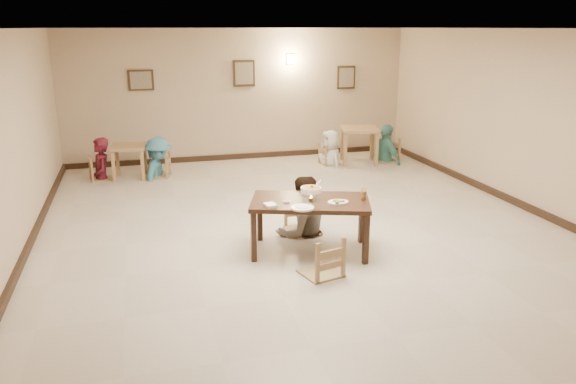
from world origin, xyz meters
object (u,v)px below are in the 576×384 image
object	(u,v)px
curry_warmer	(311,190)
bg_table_left	(129,152)
chair_near	(321,238)
bg_diner_c	(331,130)
main_table	(310,206)
main_diner	(303,176)
drink_glass	(364,195)
bg_chair_ll	(100,158)
chair_far	(302,198)
bg_chair_rl	(330,145)
bg_diner_d	(387,124)
bg_table_right	(359,134)
bg_chair_lr	(158,155)
bg_diner_b	(157,137)
bg_diner_a	(98,138)
bg_chair_rr	(387,139)

from	to	relation	value
curry_warmer	bg_table_left	size ratio (longest dim) A/B	0.41
chair_near	bg_diner_c	size ratio (longest dim) A/B	0.64
main_table	main_diner	distance (m)	0.78
bg_table_left	drink_glass	bearing A→B (deg)	-58.09
curry_warmer	bg_chair_ll	size ratio (longest dim) A/B	0.34
chair_far	bg_chair_rl	size ratio (longest dim) A/B	1.21
bg_diner_d	curry_warmer	bearing A→B (deg)	132.40
chair_near	bg_table_right	size ratio (longest dim) A/B	0.98
curry_warmer	bg_chair_lr	xyz separation A→B (m)	(-1.83, 4.72, -0.43)
bg_chair_rl	bg_diner_c	xyz separation A→B (m)	(0.00, 0.00, 0.34)
main_table	bg_table_left	bearing A→B (deg)	134.99
bg_table_right	bg_diner_b	xyz separation A→B (m)	(-4.51, -0.06, 0.16)
bg_diner_c	bg_chair_lr	bearing A→B (deg)	-100.58
drink_glass	bg_chair_lr	distance (m)	5.52
drink_glass	bg_chair_rl	size ratio (longest dim) A/B	0.18
chair_far	bg_diner_c	distance (m)	4.49
bg_chair_rl	bg_diner_a	world-z (taller)	bg_diner_a
main_table	curry_warmer	size ratio (longest dim) A/B	5.75
chair_far	bg_table_left	size ratio (longest dim) A/B	1.39
curry_warmer	bg_diner_c	distance (m)	5.26
bg_table_right	bg_diner_c	distance (m)	0.68
bg_chair_ll	bg_chair_rl	world-z (taller)	bg_chair_ll
bg_chair_ll	bg_diner_c	bearing A→B (deg)	-99.92
chair_near	bg_diner_c	world-z (taller)	bg_diner_c
bg_diner_a	chair_far	bearing A→B (deg)	27.20
bg_table_left	bg_diner_c	world-z (taller)	bg_diner_c
chair_far	bg_diner_a	size ratio (longest dim) A/B	0.61
main_table	chair_near	bearing A→B (deg)	-78.53
bg_chair_lr	bg_diner_d	world-z (taller)	bg_diner_d
drink_glass	bg_chair_ll	xyz separation A→B (m)	(-3.68, 5.01, -0.37)
curry_warmer	chair_far	bearing A→B (deg)	81.85
bg_diner_d	bg_chair_rr	bearing A→B (deg)	-0.00
chair_far	chair_near	world-z (taller)	chair_far
bg_chair_rr	curry_warmer	bearing A→B (deg)	-50.15
bg_diner_c	drink_glass	bearing A→B (deg)	-27.19
main_table	chair_near	world-z (taller)	chair_near
bg_diner_c	bg_diner_d	size ratio (longest dim) A/B	0.89
bg_diner_b	bg_diner_d	size ratio (longest dim) A/B	0.97
chair_near	bg_chair_ll	xyz separation A→B (m)	(-2.87, 5.60, -0.04)
chair_far	bg_diner_b	distance (m)	4.39
main_diner	bg_table_left	distance (m)	4.78
curry_warmer	bg_chair_rl	bearing A→B (deg)	67.53
bg_chair_lr	main_diner	bearing A→B (deg)	39.97
drink_glass	bg_diner_b	size ratio (longest dim) A/B	0.09
main_diner	chair_near	bearing A→B (deg)	71.14
drink_glass	bg_chair_rl	distance (m)	5.22
bg_table_right	bg_chair_ll	xyz separation A→B (m)	(-5.66, 0.04, -0.22)
bg_table_left	bg_chair_lr	xyz separation A→B (m)	(0.58, -0.08, -0.09)
bg_chair_ll	bg_diner_c	world-z (taller)	bg_diner_c
main_table	drink_glass	distance (m)	0.74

